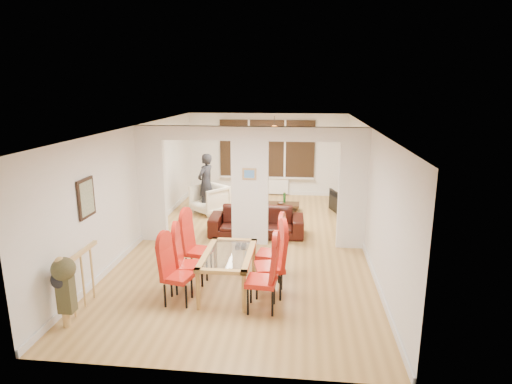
% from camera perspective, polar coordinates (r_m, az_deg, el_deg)
% --- Properties ---
extents(floor, '(5.00, 9.00, 0.01)m').
position_cam_1_polar(floor, '(9.67, -0.79, -6.79)').
color(floor, '#B48848').
rests_on(floor, ground).
extents(room_walls, '(5.00, 9.00, 2.60)m').
position_cam_1_polar(room_walls, '(9.29, -0.82, 0.73)').
color(room_walls, silver).
rests_on(room_walls, floor).
extents(divider_wall, '(5.00, 0.18, 2.60)m').
position_cam_1_polar(divider_wall, '(9.29, -0.82, 0.73)').
color(divider_wall, white).
rests_on(divider_wall, floor).
extents(bay_window_blinds, '(3.00, 0.08, 1.80)m').
position_cam_1_polar(bay_window_blinds, '(13.60, 1.46, 5.81)').
color(bay_window_blinds, black).
rests_on(bay_window_blinds, room_walls).
extents(radiator, '(1.40, 0.08, 0.50)m').
position_cam_1_polar(radiator, '(13.78, 1.42, 0.84)').
color(radiator, white).
rests_on(radiator, floor).
extents(pendant_light, '(0.36, 0.36, 0.36)m').
position_cam_1_polar(pendant_light, '(12.37, 2.44, 8.02)').
color(pendant_light, orange).
rests_on(pendant_light, room_walls).
extents(stair_newel, '(0.40, 1.20, 1.10)m').
position_cam_1_polar(stair_newel, '(7.27, -22.32, -10.44)').
color(stair_newel, tan).
rests_on(stair_newel, floor).
extents(wall_poster, '(0.04, 0.52, 0.67)m').
position_cam_1_polar(wall_poster, '(7.70, -21.70, -0.75)').
color(wall_poster, gray).
rests_on(wall_poster, room_walls).
extents(pillar_photo, '(0.30, 0.03, 0.25)m').
position_cam_1_polar(pillar_photo, '(9.13, -0.90, 2.42)').
color(pillar_photo, '#4C8CD8').
rests_on(pillar_photo, divider_wall).
extents(dining_table, '(0.83, 1.47, 0.69)m').
position_cam_1_polar(dining_table, '(7.43, -3.71, -10.58)').
color(dining_table, '#AE8140').
rests_on(dining_table, floor).
extents(dining_chair_la, '(0.51, 0.51, 1.06)m').
position_cam_1_polar(dining_chair_la, '(7.07, -10.39, -10.46)').
color(dining_chair_la, red).
rests_on(dining_chair_la, floor).
extents(dining_chair_lb, '(0.47, 0.47, 1.08)m').
position_cam_1_polar(dining_chair_lb, '(7.41, -8.95, -9.12)').
color(dining_chair_lb, red).
rests_on(dining_chair_lb, floor).
extents(dining_chair_lc, '(0.54, 0.54, 1.14)m').
position_cam_1_polar(dining_chair_lc, '(7.94, -7.69, -7.25)').
color(dining_chair_lc, red).
rests_on(dining_chair_lc, floor).
extents(dining_chair_ra, '(0.49, 0.49, 1.14)m').
position_cam_1_polar(dining_chair_ra, '(6.73, 0.72, -11.11)').
color(dining_chair_ra, red).
rests_on(dining_chair_ra, floor).
extents(dining_chair_rb, '(0.57, 0.57, 1.17)m').
position_cam_1_polar(dining_chair_rb, '(7.19, 1.83, -9.31)').
color(dining_chair_rb, red).
rests_on(dining_chair_rb, floor).
extents(dining_chair_rc, '(0.50, 0.50, 1.11)m').
position_cam_1_polar(dining_chair_rc, '(7.78, 1.85, -7.72)').
color(dining_chair_rc, red).
rests_on(dining_chair_rc, floor).
extents(sofa, '(2.22, 0.92, 0.64)m').
position_cam_1_polar(sofa, '(10.08, 0.07, -3.97)').
color(sofa, black).
rests_on(sofa, floor).
extents(armchair, '(1.18, 1.19, 0.78)m').
position_cam_1_polar(armchair, '(11.86, -6.20, -0.96)').
color(armchair, beige).
rests_on(armchair, floor).
extents(person, '(0.70, 0.59, 1.63)m').
position_cam_1_polar(person, '(11.91, -6.70, 1.21)').
color(person, black).
rests_on(person, floor).
extents(television, '(1.01, 0.45, 0.59)m').
position_cam_1_polar(television, '(11.98, 10.25, -1.42)').
color(television, black).
rests_on(television, floor).
extents(coffee_table, '(1.03, 0.57, 0.23)m').
position_cam_1_polar(coffee_table, '(12.02, 3.40, -2.06)').
color(coffee_table, '#332011').
rests_on(coffee_table, floor).
extents(bottle, '(0.07, 0.07, 0.29)m').
position_cam_1_polar(bottle, '(12.06, 3.81, -0.72)').
color(bottle, '#143F19').
rests_on(bottle, coffee_table).
extents(bowl, '(0.20, 0.20, 0.05)m').
position_cam_1_polar(bowl, '(11.90, 3.25, -1.52)').
color(bowl, '#332011').
rests_on(bowl, coffee_table).
extents(shoes, '(0.22, 0.24, 0.09)m').
position_cam_1_polar(shoes, '(9.34, -2.04, -7.27)').
color(shoes, black).
rests_on(shoes, floor).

